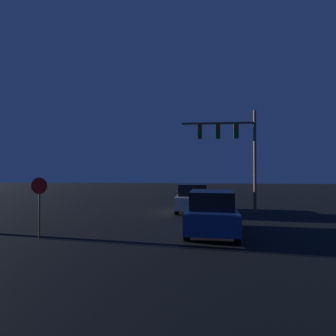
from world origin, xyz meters
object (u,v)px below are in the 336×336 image
Objects in this scene: car_near at (212,212)px; car_far at (193,198)px; traffic_signal_mast at (233,143)px; stop_sign at (39,197)px.

car_far is (-0.71, 5.78, 0.00)m from car_near.
car_near is at bearing -80.35° from car_far.
traffic_signal_mast reaches higher than car_near.
car_far is 0.69× the size of traffic_signal_mast.
stop_sign is (-8.45, -6.96, -2.74)m from traffic_signal_mast.
stop_sign is (-5.94, -7.10, 0.72)m from car_far.
traffic_signal_mast is (2.50, -0.14, 3.45)m from car_far.
car_near is at bearing -107.65° from traffic_signal_mast.
car_far is 4.27m from traffic_signal_mast.
traffic_signal_mast is at bearing 76.52° from car_near.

